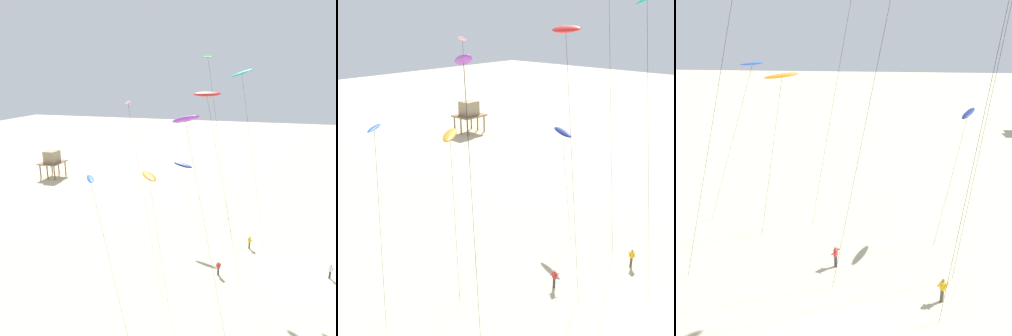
% 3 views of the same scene
% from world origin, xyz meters
% --- Properties ---
extents(ground_plane, '(260.00, 260.00, 0.00)m').
position_xyz_m(ground_plane, '(0.00, 0.00, 0.00)').
color(ground_plane, beige).
extents(kite_orange, '(3.20, 3.68, 12.79)m').
position_xyz_m(kite_orange, '(-6.47, 14.52, 12.45)').
color(kite_orange, orange).
rests_on(kite_orange, ground).
extents(kite_navy, '(3.23, 4.63, 10.26)m').
position_xyz_m(kite_navy, '(7.75, 14.52, 9.83)').
color(kite_navy, navy).
rests_on(kite_navy, ground).
extents(kite_purple, '(4.45, 6.02, 18.82)m').
position_xyz_m(kite_purple, '(-8.36, 10.68, 18.06)').
color(kite_purple, purple).
rests_on(kite_purple, ground).
extents(kite_red, '(4.53, 6.50, 20.10)m').
position_xyz_m(kite_red, '(1.85, 10.60, 19.58)').
color(kite_red, red).
rests_on(kite_red, ground).
extents(kite_pink, '(4.09, 4.97, 19.16)m').
position_xyz_m(kite_pink, '(-1.44, 18.40, 18.29)').
color(kite_pink, pink).
rests_on(kite_pink, ground).
extents(kite_blue, '(4.36, 5.36, 13.16)m').
position_xyz_m(kite_blue, '(-10.09, 18.59, 12.77)').
color(kite_blue, blue).
rests_on(kite_blue, ground).
extents(kite_teal, '(4.36, 5.81, 22.58)m').
position_xyz_m(kite_teal, '(7.99, 7.36, 21.68)').
color(kite_teal, teal).
rests_on(kite_teal, ground).
extents(kite_flyer_nearest, '(0.63, 0.65, 1.67)m').
position_xyz_m(kite_flyer_nearest, '(-1.69, 8.16, 0.89)').
color(kite_flyer_nearest, '#33333D').
rests_on(kite_flyer_nearest, ground).
extents(kite_flyer_middle, '(0.73, 0.73, 1.67)m').
position_xyz_m(kite_flyer_middle, '(5.26, 5.02, 0.89)').
color(kite_flyer_middle, '#4C4738').
rests_on(kite_flyer_middle, ground).
extents(stilt_house, '(5.23, 4.37, 5.81)m').
position_xyz_m(stilt_house, '(26.25, 48.16, 4.10)').
color(stilt_house, '#846647').
rests_on(stilt_house, ground).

